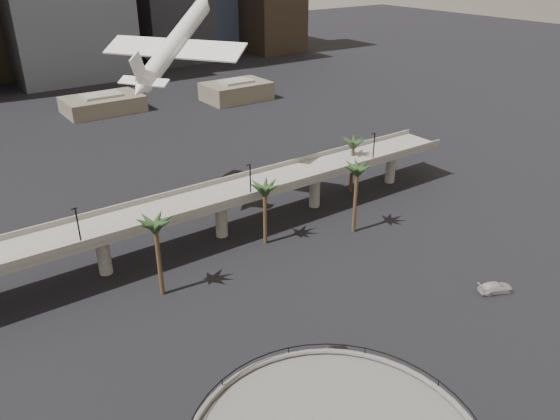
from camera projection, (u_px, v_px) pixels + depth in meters
overpass at (164, 216)px, 92.56m from camera, size 130.00×9.30×14.70m
palm_trees at (292, 180)px, 96.56m from camera, size 54.40×18.40×14.00m
low_buildings at (62, 116)px, 161.93m from camera, size 135.00×27.50×6.80m
airborne_jet at (175, 44)px, 100.50m from camera, size 26.48×25.68×15.58m
car_a at (312, 383)px, 66.43m from camera, size 4.04×1.93×1.33m
car_b at (334, 353)px, 71.31m from camera, size 4.52×2.52×1.41m
car_c at (496, 288)px, 84.74m from camera, size 5.99×4.21×1.61m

